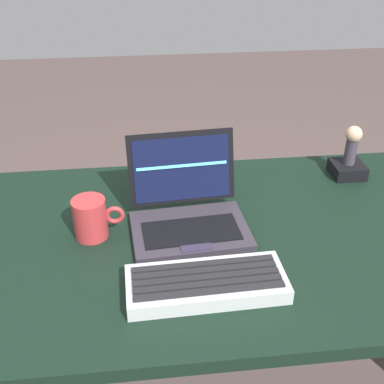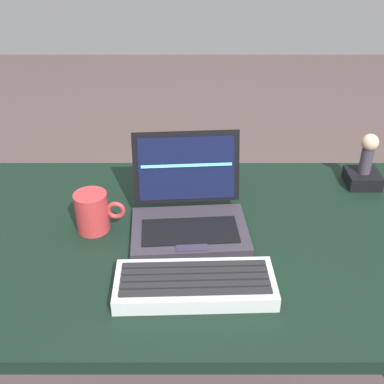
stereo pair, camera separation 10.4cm
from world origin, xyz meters
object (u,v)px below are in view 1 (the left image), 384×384
(laptop_front, at_px, (188,211))
(external_keyboard, at_px, (206,284))
(figurine_stand, at_px, (347,169))
(figurine, at_px, (352,142))
(coffee_mug, at_px, (91,218))

(laptop_front, relative_size, external_keyboard, 0.88)
(figurine_stand, bearing_deg, external_keyboard, -137.39)
(figurine, bearing_deg, laptop_front, -157.53)
(external_keyboard, xyz_separation_m, figurine, (0.45, 0.42, 0.08))
(figurine_stand, relative_size, coffee_mug, 0.75)
(coffee_mug, bearing_deg, figurine_stand, 16.78)
(external_keyboard, height_order, coffee_mug, coffee_mug)
(figurine_stand, bearing_deg, figurine, 14.04)
(laptop_front, height_order, figurine_stand, laptop_front)
(figurine_stand, distance_m, figurine, 0.08)
(external_keyboard, distance_m, coffee_mug, 0.31)
(laptop_front, distance_m, figurine_stand, 0.50)
(figurine, bearing_deg, coffee_mug, -163.22)
(external_keyboard, distance_m, figurine, 0.62)
(external_keyboard, relative_size, coffee_mug, 2.75)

